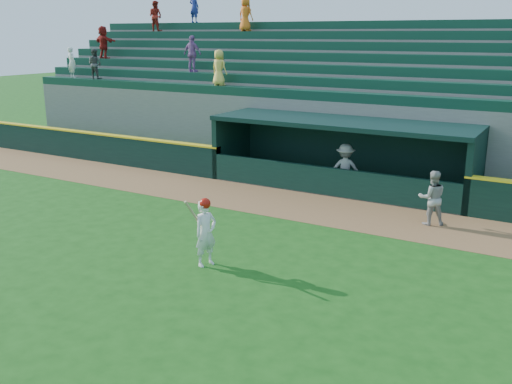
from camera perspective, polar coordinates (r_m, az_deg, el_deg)
ground at (r=14.46m, az=-3.19°, el=-6.45°), size 120.00×120.00×0.00m
warning_track at (r=18.51m, az=5.11°, el=-1.49°), size 40.00×3.00×0.01m
field_wall_left at (r=26.89m, az=-17.68°, el=4.52°), size 15.50×0.30×1.20m
wall_stripe_left at (r=26.79m, az=-17.79°, el=5.84°), size 15.50×0.32×0.06m
dugout_player_front at (r=17.32m, az=17.19°, el=-0.56°), size 0.98×0.90×1.62m
dugout_player_inside at (r=20.10m, az=8.90°, el=2.32°), size 1.29×1.02×1.74m
dugout at (r=20.97m, az=8.80°, el=4.23°), size 9.40×2.80×2.46m
stands at (r=25.07m, az=12.71°, el=8.28°), size 34.50×6.25×7.55m
batter_at_plate at (r=13.69m, az=-5.07°, el=-3.97°), size 0.57×0.82×1.70m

